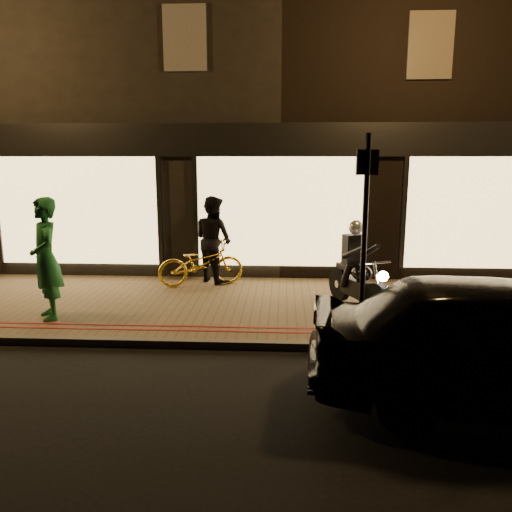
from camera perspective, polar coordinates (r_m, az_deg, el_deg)
The scene contains 11 objects.
ground at distance 7.45m, azimuth 2.39°, elevation -10.76°, with size 90.00×90.00×0.00m, color black.
sidewalk at distance 9.32m, azimuth 2.58°, elevation -5.80°, with size 50.00×4.00×0.12m, color brown.
kerb_stone at distance 7.48m, azimuth 2.40°, elevation -10.19°, with size 50.00×0.14×0.12m, color #59544C.
red_kerb_lines at distance 7.92m, azimuth 2.46°, elevation -8.44°, with size 50.00×0.26×0.01m.
building_row at distance 15.96m, azimuth 3.03°, elevation 16.48°, with size 48.00×10.11×8.50m.
motorcycle at distance 8.98m, azimuth 11.51°, elevation -2.22°, with size 0.91×1.83×1.59m.
sign_post at distance 7.32m, azimuth 12.32°, elevation 3.18°, with size 0.33×0.16×3.00m.
bicycle_gold at distance 10.54m, azimuth -6.31°, elevation -0.87°, with size 0.62×1.79×0.94m, color yellow.
person_green at distance 8.95m, azimuth -22.89°, elevation -0.30°, with size 0.74×0.49×2.03m, color #1B6731.
person_dark at distance 10.78m, azimuth -4.90°, elevation 1.93°, with size 0.90×0.70×1.86m, color black.
parked_car at distance 6.35m, azimuth 27.00°, elevation -8.64°, with size 1.81×4.49×1.53m, color black.
Camera 1 is at (0.08, -6.91, 2.80)m, focal length 35.00 mm.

